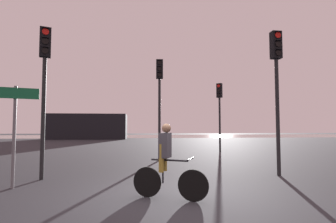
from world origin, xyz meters
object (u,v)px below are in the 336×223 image
traffic_light_near_right (277,75)px  traffic_light_center (159,90)px  cyclist (167,161)px  distant_building (88,127)px  traffic_light_near_left (44,73)px  direction_sign_post (14,121)px  traffic_light_far_right (219,104)px

traffic_light_near_right → traffic_light_center: size_ratio=0.99×
traffic_light_near_right → cyclist: traffic_light_near_right is taller
distant_building → traffic_light_near_left: bearing=-81.5°
distant_building → cyclist: 30.59m
traffic_light_near_right → traffic_light_center: bearing=-53.2°
traffic_light_near_right → direction_sign_post: size_ratio=1.80×
traffic_light_near_left → traffic_light_center: 5.54m
traffic_light_far_right → direction_sign_post: size_ratio=1.65×
traffic_light_near_right → traffic_light_near_left: traffic_light_near_right is taller
traffic_light_near_right → traffic_light_far_right: bearing=-97.1°
traffic_light_center → direction_sign_post: traffic_light_center is taller
traffic_light_near_left → traffic_light_center: traffic_light_center is taller
traffic_light_near_right → traffic_light_center: traffic_light_center is taller
traffic_light_far_right → direction_sign_post: 12.15m
traffic_light_near_left → traffic_light_far_right: 11.06m
traffic_light_near_left → traffic_light_center: size_ratio=0.96×
traffic_light_near_left → cyclist: bearing=125.7°
traffic_light_center → distant_building: bearing=-68.3°
traffic_light_near_left → cyclist: 4.85m
traffic_light_near_right → traffic_light_far_right: traffic_light_near_right is taller
distant_building → traffic_light_near_right: size_ratio=2.16×
traffic_light_near_right → direction_sign_post: bearing=4.2°
traffic_light_near_left → traffic_light_far_right: size_ratio=1.06×
distant_building → traffic_light_near_left: 27.54m
direction_sign_post → cyclist: bearing=143.3°
traffic_light_center → direction_sign_post: (-4.06, -5.18, -1.58)m
cyclist → direction_sign_post: bearing=-83.5°
distant_building → direction_sign_post: size_ratio=3.89×
distant_building → traffic_light_far_right: bearing=-58.5°
distant_building → traffic_light_center: (7.83, -23.14, 1.65)m
traffic_light_far_right → traffic_light_center: (-4.05, -3.77, 0.28)m
distant_building → traffic_light_far_right: 22.77m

